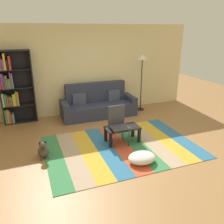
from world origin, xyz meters
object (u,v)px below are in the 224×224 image
(pouf, at_px, (142,158))
(coffee_table, at_px, (122,130))
(folding_chair, at_px, (118,122))
(bookshelf, at_px, (13,88))
(couch, at_px, (98,105))
(standing_lamp, at_px, (142,64))
(tv_remote, at_px, (125,128))
(dog, at_px, (43,150))

(pouf, bearing_deg, coffee_table, 90.44)
(coffee_table, distance_m, folding_chair, 0.25)
(bookshelf, relative_size, folding_chair, 2.26)
(couch, height_order, standing_lamp, standing_lamp)
(tv_remote, bearing_deg, standing_lamp, 16.76)
(standing_lamp, bearing_deg, pouf, -116.90)
(pouf, xyz_separation_m, folding_chair, (-0.13, 0.98, 0.42))
(coffee_table, bearing_deg, tv_remote, -70.04)
(dog, distance_m, standing_lamp, 4.11)
(bookshelf, height_order, coffee_table, bookshelf)
(couch, relative_size, dog, 5.69)
(standing_lamp, bearing_deg, coffee_table, -127.38)
(coffee_table, distance_m, pouf, 1.00)
(couch, distance_m, pouf, 2.93)
(standing_lamp, xyz_separation_m, folding_chair, (-1.62, -1.96, -0.97))
(bookshelf, height_order, standing_lamp, bookshelf)
(dog, bearing_deg, couch, 47.33)
(bookshelf, distance_m, standing_lamp, 3.89)
(standing_lamp, height_order, folding_chair, standing_lamp)
(couch, distance_m, dog, 2.71)
(folding_chair, bearing_deg, tv_remote, 21.00)
(bookshelf, distance_m, folding_chair, 3.18)
(tv_remote, bearing_deg, folding_chair, 115.53)
(standing_lamp, relative_size, folding_chair, 2.00)
(coffee_table, height_order, tv_remote, tv_remote)
(couch, xyz_separation_m, folding_chair, (-0.13, -1.94, 0.20))
(couch, bearing_deg, coffee_table, -90.39)
(bookshelf, distance_m, dog, 2.48)
(bookshelf, relative_size, dog, 5.11)
(pouf, distance_m, tv_remote, 0.95)
(dog, xyz_separation_m, standing_lamp, (3.32, 2.02, 1.34))
(dog, xyz_separation_m, folding_chair, (1.70, 0.05, 0.37))
(pouf, height_order, dog, dog)
(coffee_table, relative_size, dog, 2.01)
(bookshelf, distance_m, tv_remote, 3.36)
(folding_chair, bearing_deg, pouf, -34.51)
(tv_remote, height_order, folding_chair, folding_chair)
(bookshelf, bearing_deg, dog, -76.89)
(coffee_table, relative_size, standing_lamp, 0.44)
(couch, relative_size, coffee_table, 2.83)
(coffee_table, distance_m, dog, 1.83)
(coffee_table, height_order, pouf, coffee_table)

